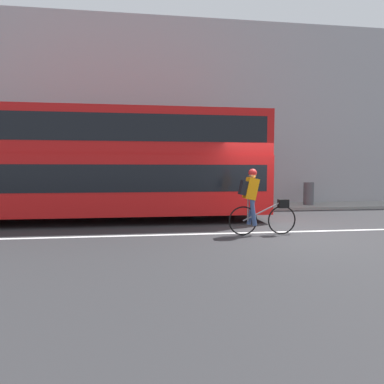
% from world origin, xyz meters
% --- Properties ---
extents(ground_plane, '(80.00, 80.00, 0.00)m').
position_xyz_m(ground_plane, '(0.00, 0.00, 0.00)').
color(ground_plane, '#2D2D30').
extents(road_center_line, '(50.00, 0.14, 0.01)m').
position_xyz_m(road_center_line, '(0.00, 0.02, 0.00)').
color(road_center_line, silver).
rests_on(road_center_line, ground_plane).
extents(sidewalk_curb, '(60.00, 2.08, 0.12)m').
position_xyz_m(sidewalk_curb, '(0.00, 5.17, 0.06)').
color(sidewalk_curb, gray).
rests_on(sidewalk_curb, ground_plane).
extents(building_facade, '(60.00, 0.30, 8.53)m').
position_xyz_m(building_facade, '(0.00, 6.35, 4.27)').
color(building_facade, '#9E9EA3').
rests_on(building_facade, ground_plane).
extents(bus, '(11.38, 2.61, 3.54)m').
position_xyz_m(bus, '(-5.38, 2.49, 1.97)').
color(bus, black).
rests_on(bus, ground_plane).
extents(cyclist_on_bike, '(1.79, 0.32, 1.70)m').
position_xyz_m(cyclist_on_bike, '(-0.74, -0.25, 0.91)').
color(cyclist_on_bike, black).
rests_on(cyclist_on_bike, ground_plane).
extents(trash_bin, '(0.45, 0.45, 1.01)m').
position_xyz_m(trash_bin, '(3.50, 5.06, 0.62)').
color(trash_bin, '#515156').
rests_on(trash_bin, sidewalk_curb).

